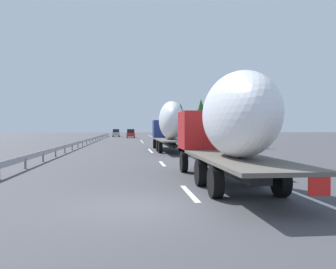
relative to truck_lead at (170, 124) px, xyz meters
The scene contains 22 objects.
ground_plane 16.55m from the truck_lead, 12.73° to the left, with size 260.00×260.00×0.00m, color #424247.
lane_stripe_0 22.29m from the truck_lead, behind, with size 3.20×0.20×0.01m, color white.
lane_stripe_1 12.21m from the truck_lead, behind, with size 3.20×0.20×0.01m, color white.
lane_stripe_2 3.23m from the truck_lead, 107.88° to the left, with size 3.20×0.20×0.01m, color white.
lane_stripe_3 4.11m from the truck_lead, 34.56° to the left, with size 3.20×0.20×0.01m, color white.
lane_stripe_4 21.00m from the truck_lead, ahead, with size 3.20×0.20×0.01m, color white.
lane_stripe_5 25.77m from the truck_lead, ahead, with size 3.20×0.20×0.01m, color white.
lane_stripe_6 29.24m from the truck_lead, ahead, with size 3.20×0.20×0.01m, color white.
lane_stripe_7 52.80m from the truck_lead, ahead, with size 3.20×0.20×0.01m, color white.
edge_line_right 21.18m from the truck_lead, ahead, with size 110.00×0.20×0.01m, color white.
truck_lead is the anchor object (origin of this frame).
truck_trailing 20.52m from the truck_lead, behind, with size 12.27×2.55×4.28m.
car_silver_hatch 57.88m from the truck_lead, ahead, with size 4.54×1.77×1.93m.
car_red_compact 47.87m from the truck_lead, ahead, with size 4.39×1.87×1.97m.
road_sign 16.99m from the truck_lead, 10.52° to the right, with size 0.10×0.90×2.97m.
tree_0 15.35m from the truck_lead, 32.66° to the right, with size 3.14×3.14×5.43m.
tree_1 23.09m from the truck_lead, 18.95° to the right, with size 2.98×2.98×6.88m.
tree_2 65.23m from the truck_lead, ahead, with size 3.08×3.08×6.50m.
tree_3 58.27m from the truck_lead, ahead, with size 2.85×2.85×5.38m.
tree_4 10.49m from the truck_lead, 56.04° to the right, with size 3.22×3.22×4.79m.
tree_5 34.56m from the truck_lead, ahead, with size 3.88×3.88×6.96m.
guardrail_median 21.33m from the truck_lead, 26.88° to the left, with size 94.00×0.10×0.76m.
Camera 1 is at (-10.21, 0.27, 2.27)m, focal length 38.30 mm.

